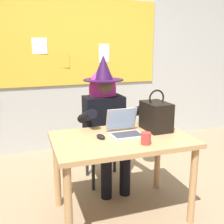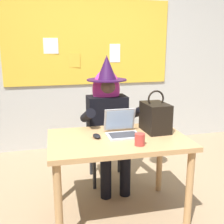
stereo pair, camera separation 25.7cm
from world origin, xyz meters
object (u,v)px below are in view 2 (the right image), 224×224
at_px(computer_mouse, 97,136).
at_px(handbag, 155,117).
at_px(coffee_mug, 140,139).
at_px(desk_main, 118,149).
at_px(chair_at_desk, 106,136).
at_px(laptop, 122,129).
at_px(person_costumed, 108,114).

distance_m(computer_mouse, handbag, 0.57).
relative_size(handbag, coffee_mug, 3.98).
bearing_deg(desk_main, coffee_mug, -62.69).
bearing_deg(desk_main, chair_at_desk, 83.75).
distance_m(chair_at_desk, computer_mouse, 0.78).
distance_m(laptop, coffee_mug, 0.30).
relative_size(person_costumed, coffee_mug, 14.76).
bearing_deg(coffee_mug, chair_at_desk, 92.10).
xyz_separation_m(desk_main, handbag, (0.38, 0.08, 0.24)).
relative_size(person_costumed, laptop, 4.80).
bearing_deg(chair_at_desk, coffee_mug, 6.87).
bearing_deg(laptop, person_costumed, 90.20).
height_order(person_costumed, coffee_mug, person_costumed).
distance_m(chair_at_desk, laptop, 0.72).
distance_m(person_costumed, laptop, 0.54).
bearing_deg(handbag, computer_mouse, -174.94).
bearing_deg(handbag, chair_at_desk, 114.50).
bearing_deg(desk_main, person_costumed, 83.25).
relative_size(person_costumed, handbag, 3.71).
distance_m(desk_main, computer_mouse, 0.22).
bearing_deg(handbag, coffee_mug, -130.39).
height_order(person_costumed, laptop, person_costumed).
height_order(desk_main, laptop, laptop).
bearing_deg(laptop, handbag, 4.79).
bearing_deg(laptop, coffee_mug, -76.83).
xyz_separation_m(desk_main, laptop, (0.06, 0.07, 0.15)).
height_order(laptop, handbag, handbag).
relative_size(desk_main, laptop, 4.11).
xyz_separation_m(chair_at_desk, person_costumed, (-0.01, -0.12, 0.28)).
relative_size(chair_at_desk, person_costumed, 0.64).
xyz_separation_m(chair_at_desk, coffee_mug, (0.04, -0.96, 0.28)).
xyz_separation_m(chair_at_desk, computer_mouse, (-0.26, -0.70, 0.25)).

